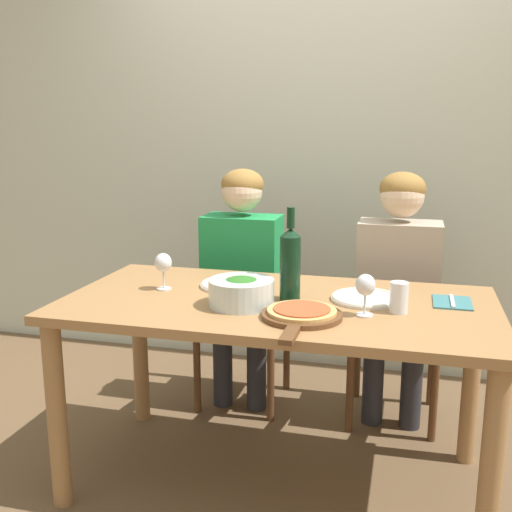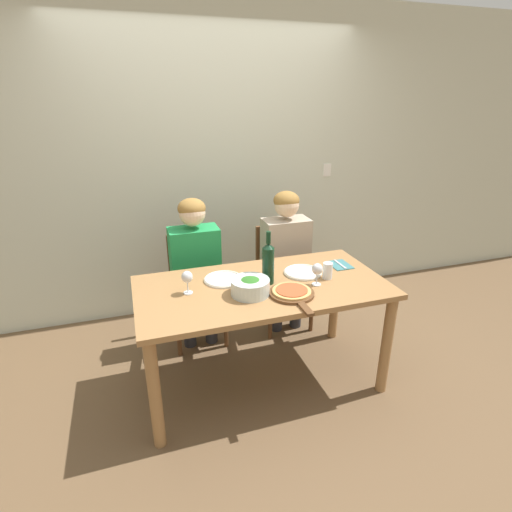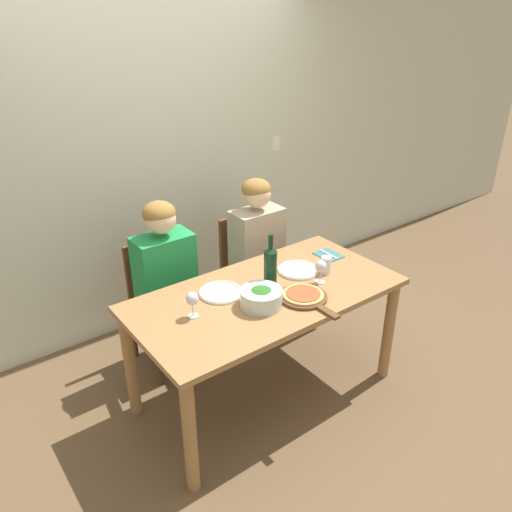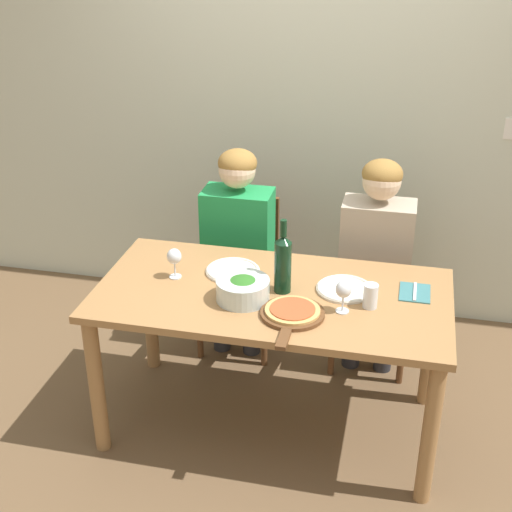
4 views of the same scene
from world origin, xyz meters
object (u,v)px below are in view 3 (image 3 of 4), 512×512
at_px(chair_left, 162,298).
at_px(wine_bottle, 270,267).
at_px(wine_glass_right, 321,267).
at_px(fork_on_napkin, 328,255).
at_px(dinner_plate_left, 221,292).
at_px(wine_glass_left, 192,300).
at_px(chair_right, 250,268).
at_px(water_tumbler, 326,265).
at_px(pizza_on_board, 304,296).
at_px(dinner_plate_right, 298,270).
at_px(person_man, 258,243).
at_px(broccoli_bowl, 261,297).
at_px(person_woman, 166,272).

distance_m(chair_left, wine_bottle, 0.93).
relative_size(wine_glass_right, fork_on_napkin, 0.84).
distance_m(dinner_plate_left, fork_on_napkin, 0.87).
bearing_deg(wine_glass_right, fork_on_napkin, 37.75).
bearing_deg(wine_glass_left, chair_left, 77.98).
distance_m(chair_right, water_tumbler, 0.87).
relative_size(wine_glass_left, water_tumbler, 1.34).
xyz_separation_m(pizza_on_board, water_tumbler, (0.32, 0.15, 0.04)).
height_order(wine_bottle, water_tumbler, wine_bottle).
distance_m(dinner_plate_right, wine_glass_left, 0.82).
xyz_separation_m(wine_bottle, wine_glass_left, (-0.53, 0.02, -0.04)).
xyz_separation_m(person_man, broccoli_bowl, (-0.55, -0.75, 0.09)).
bearing_deg(wine_glass_right, wine_bottle, 156.75).
bearing_deg(fork_on_napkin, person_man, 112.39).
bearing_deg(dinner_plate_left, person_man, 37.10).
xyz_separation_m(broccoli_bowl, dinner_plate_right, (0.44, 0.18, -0.04)).
bearing_deg(dinner_plate_right, pizza_on_board, -125.32).
bearing_deg(water_tumbler, person_man, 91.55).
relative_size(dinner_plate_left, fork_on_napkin, 1.47).
height_order(wine_glass_left, fork_on_napkin, wine_glass_left).
bearing_deg(person_man, pizza_on_board, -109.94).
xyz_separation_m(broccoli_bowl, water_tumbler, (0.57, 0.06, 0.00)).
distance_m(chair_right, pizza_on_board, 1.04).
bearing_deg(wine_glass_left, fork_on_napkin, 4.84).
bearing_deg(person_man, dinner_plate_left, -142.90).
xyz_separation_m(chair_left, wine_glass_right, (0.67, -0.86, 0.39)).
distance_m(person_woman, dinner_plate_left, 0.51).
relative_size(pizza_on_board, water_tumbler, 3.77).
distance_m(wine_glass_left, fork_on_napkin, 1.14).
xyz_separation_m(chair_right, fork_on_napkin, (0.21, -0.62, 0.29)).
bearing_deg(chair_right, person_man, -90.00).
bearing_deg(wine_bottle, broccoli_bowl, -143.65).
xyz_separation_m(person_woman, dinner_plate_right, (0.66, -0.56, 0.05)).
xyz_separation_m(dinner_plate_right, wine_glass_right, (0.01, -0.19, 0.10)).
bearing_deg(wine_bottle, dinner_plate_left, 154.55).
xyz_separation_m(person_man, dinner_plate_right, (-0.11, -0.56, 0.05)).
xyz_separation_m(chair_right, water_tumbler, (0.02, -0.79, 0.35)).
relative_size(chair_right, wine_glass_left, 5.82).
distance_m(dinner_plate_left, wine_glass_right, 0.63).
bearing_deg(person_man, chair_left, 171.96).
xyz_separation_m(broccoli_bowl, dinner_plate_left, (-0.11, 0.25, -0.04)).
height_order(chair_right, wine_glass_left, wine_glass_left).
bearing_deg(dinner_plate_left, water_tumbler, -15.42).
bearing_deg(dinner_plate_right, fork_on_napkin, 8.31).
bearing_deg(wine_bottle, water_tumbler, -8.13).
relative_size(pizza_on_board, wine_glass_left, 2.80).
distance_m(pizza_on_board, water_tumbler, 0.36).
bearing_deg(person_man, fork_on_napkin, -67.61).
height_order(water_tumbler, fork_on_napkin, water_tumbler).
distance_m(person_woman, wine_glass_left, 0.64).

